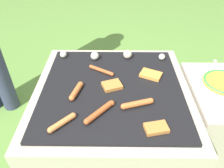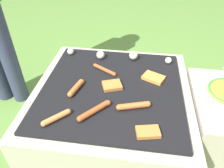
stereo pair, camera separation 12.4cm
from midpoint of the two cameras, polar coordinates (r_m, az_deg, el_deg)
The scene contains 13 objects.
ground_plane at distance 1.58m, azimuth -2.32°, elevation -13.48°, with size 14.00×14.00×0.00m, color #567F38.
grill at distance 1.41m, azimuth -2.55°, elevation -7.93°, with size 0.90×0.90×0.45m.
side_ledge at distance 1.52m, azimuth 23.40°, elevation -7.69°, with size 0.40×0.54×0.45m.
sausage_mid_left at distance 1.13m, azimuth 3.53°, elevation -5.27°, with size 0.18×0.08×0.03m.
sausage_back_center at distance 1.37m, azimuth -5.34°, elevation 3.48°, with size 0.16×0.11×0.02m.
sausage_back_right at distance 1.08m, azimuth -16.17°, elevation -9.80°, with size 0.12×0.12×0.03m.
sausage_front_left at distance 1.09m, azimuth -6.60°, elevation -7.42°, with size 0.14×0.16×0.03m.
sausage_front_center at distance 1.23m, azimuth -12.15°, elevation -1.82°, with size 0.06×0.15×0.03m.
bread_slice_left at distance 1.25m, azimuth -2.78°, elevation -0.61°, with size 0.13×0.12×0.02m.
bread_slice_center at distance 1.03m, azimuth 8.08°, elevation -11.47°, with size 0.12×0.09×0.02m.
bread_slice_right at distance 1.34m, azimuth 7.53°, elevation 2.37°, with size 0.15×0.13×0.02m.
mushroom_row at distance 1.49m, azimuth -2.57°, elevation 7.47°, with size 0.72×0.08×0.06m.
fork_utensil at distance 1.54m, azimuth 24.12°, elevation 3.76°, with size 0.03×0.21×0.01m.
Camera 1 is at (0.01, -0.97, 1.24)m, focal length 35.00 mm.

